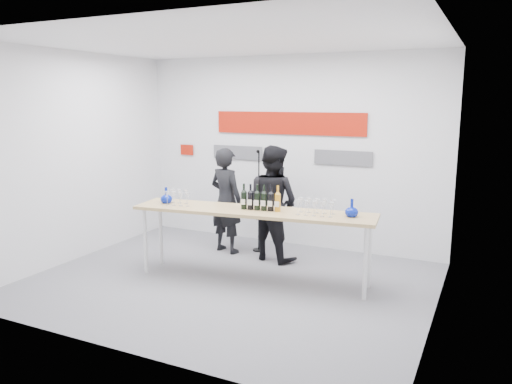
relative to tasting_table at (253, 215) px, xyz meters
The scene contains 12 objects.
ground 0.92m from the tasting_table, 137.57° to the right, with size 5.00×5.00×0.00m, color slate.
back_wall 1.91m from the tasting_table, 97.62° to the left, with size 5.00×0.04×3.00m, color silver.
signage 2.01m from the tasting_table, 99.53° to the left, with size 3.38×0.02×0.79m.
tasting_table is the anchor object (origin of this frame).
wine_bottles 0.26m from the tasting_table, 13.20° to the left, with size 0.53×0.14×0.33m.
decanter_left 1.26m from the tasting_table, behind, with size 0.16×0.16×0.21m, color #081B96, non-canonical shape.
decanter_right 1.26m from the tasting_table, ahead, with size 0.16×0.16×0.21m, color #081B96, non-canonical shape.
glasses_left 1.06m from the tasting_table, behind, with size 0.38×0.25×0.18m.
glasses_right 0.83m from the tasting_table, ahead, with size 0.48×0.27×0.18m.
presenter_left 1.31m from the tasting_table, 134.01° to the left, with size 0.59×0.38×1.61m, color black.
presenter_right 0.94m from the tasting_table, 97.90° to the left, with size 0.81×0.63×1.68m, color black.
mic_stand 1.33m from the tasting_table, 111.88° to the left, with size 0.18×0.18×1.58m.
Camera 1 is at (2.96, -5.34, 2.32)m, focal length 35.00 mm.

